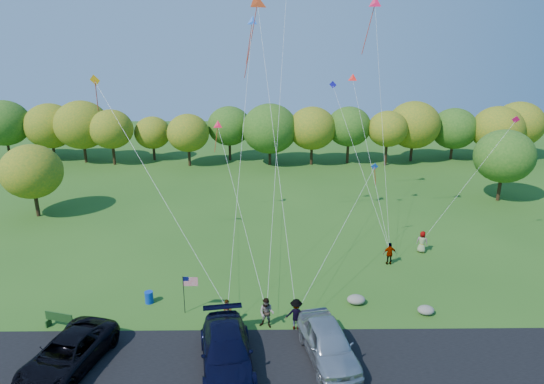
{
  "coord_description": "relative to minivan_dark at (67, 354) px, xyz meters",
  "views": [
    {
      "loc": [
        -0.16,
        -25.52,
        16.71
      ],
      "look_at": [
        0.21,
        6.0,
        6.29
      ],
      "focal_mm": 32.0,
      "sensor_mm": 36.0,
      "label": 1
    }
  ],
  "objects": [
    {
      "name": "flyer_e",
      "position": [
        22.67,
        13.92,
        -0.03
      ],
      "size": [
        1.03,
        0.9,
        1.77
      ],
      "primitive_type": "imported",
      "rotation": [
        0.0,
        0.0,
        2.66
      ],
      "color": "#4C4C59",
      "rests_on": "ground"
    },
    {
      "name": "boulder_far",
      "position": [
        20.22,
        5.0,
        -0.65
      ],
      "size": [
        1.04,
        0.86,
        0.54
      ],
      "primitive_type": "ellipsoid",
      "color": "gray",
      "rests_on": "ground"
    },
    {
      "name": "flyer_d",
      "position": [
        19.58,
        11.83,
        -0.04
      ],
      "size": [
        1.05,
        0.47,
        1.76
      ],
      "primitive_type": "imported",
      "rotation": [
        0.0,
        0.0,
        3.18
      ],
      "color": "#4C4C59",
      "rests_on": "ground"
    },
    {
      "name": "minivan_navy",
      "position": [
        8.22,
        0.05,
        0.08
      ],
      "size": [
        3.56,
        6.78,
        1.88
      ],
      "primitive_type": "imported",
      "rotation": [
        0.0,
        0.0,
        0.15
      ],
      "color": "black",
      "rests_on": "asphalt_lane"
    },
    {
      "name": "park_bench",
      "position": [
        -1.97,
        3.83,
        -0.38
      ],
      "size": [
        1.79,
        0.76,
        1.01
      ],
      "rotation": [
        0.0,
        0.0,
        -0.27
      ],
      "color": "#193C16",
      "rests_on": "ground"
    },
    {
      "name": "kites_aloft",
      "position": [
        11.93,
        17.32,
        16.6
      ],
      "size": [
        30.93,
        8.53,
        18.89
      ],
      "color": "#E04418",
      "rests_on": "ground"
    },
    {
      "name": "flag_assembly",
      "position": [
        5.46,
        5.32,
        0.98
      ],
      "size": [
        0.93,
        0.61,
        2.53
      ],
      "color": "black",
      "rests_on": "ground"
    },
    {
      "name": "trash_barrel",
      "position": [
        2.68,
        6.51,
        -0.52
      ],
      "size": [
        0.53,
        0.53,
        0.8
      ],
      "primitive_type": "cylinder",
      "color": "#0B32A6",
      "rests_on": "ground"
    },
    {
      "name": "treeline",
      "position": [
        12.79,
        40.29,
        3.79
      ],
      "size": [
        74.1,
        27.7,
        8.3
      ],
      "color": "#332312",
      "rests_on": "ground"
    },
    {
      "name": "flyer_c",
      "position": [
        12.03,
        3.53,
        0.05
      ],
      "size": [
        1.32,
        0.84,
        1.93
      ],
      "primitive_type": "imported",
      "rotation": [
        0.0,
        0.0,
        3.04
      ],
      "color": "#4C4C59",
      "rests_on": "ground"
    },
    {
      "name": "ground",
      "position": [
        10.49,
        4.33,
        -0.92
      ],
      "size": [
        140.0,
        140.0,
        0.0
      ],
      "primitive_type": "plane",
      "color": "#275418",
      "rests_on": "ground"
    },
    {
      "name": "boulder_near",
      "position": [
        16.09,
        6.25,
        -0.62
      ],
      "size": [
        1.18,
        0.92,
        0.59
      ],
      "primitive_type": "ellipsoid",
      "color": "#9D9989",
      "rests_on": "ground"
    },
    {
      "name": "flyer_b",
      "position": [
        10.31,
        3.72,
        0.03
      ],
      "size": [
        1.09,
        0.97,
        1.89
      ],
      "primitive_type": "imported",
      "rotation": [
        0.0,
        0.0,
        -0.32
      ],
      "color": "#4C4C59",
      "rests_on": "ground"
    },
    {
      "name": "asphalt_lane",
      "position": [
        10.49,
        0.33,
        -0.89
      ],
      "size": [
        44.0,
        6.0,
        0.06
      ],
      "primitive_type": "cube",
      "color": "black",
      "rests_on": "ground"
    },
    {
      "name": "minivan_silver",
      "position": [
        13.57,
        0.65,
        0.12
      ],
      "size": [
        3.35,
        6.05,
        1.95
      ],
      "primitive_type": "imported",
      "rotation": [
        0.0,
        0.0,
        0.19
      ],
      "color": "#A9ADB4",
      "rests_on": "asphalt_lane"
    },
    {
      "name": "minivan_dark",
      "position": [
        0.0,
        0.0,
        0.0
      ],
      "size": [
        4.29,
        6.69,
        1.72
      ],
      "primitive_type": "imported",
      "rotation": [
        0.0,
        0.0,
        -0.25
      ],
      "color": "black",
      "rests_on": "asphalt_lane"
    },
    {
      "name": "flyer_a",
      "position": [
        7.97,
        4.04,
        -0.1
      ],
      "size": [
        0.71,
        0.62,
        1.63
      ],
      "primitive_type": "imported",
      "rotation": [
        0.0,
        0.0,
        0.48
      ],
      "color": "#4C4C59",
      "rests_on": "ground"
    }
  ]
}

